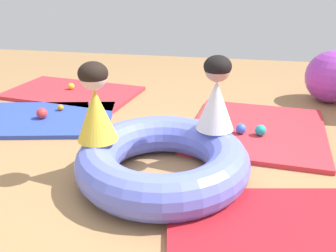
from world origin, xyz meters
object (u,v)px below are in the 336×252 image
object	(u,v)px
play_ball_pink	(91,104)
play_ball_teal	(261,130)
play_ball_orange	(61,107)
play_ball_blue	(241,129)
play_ball_yellow	(71,86)
child_in_white	(216,94)
inflatable_cushion	(163,161)
exercise_ball_large	(332,77)
child_in_yellow	(95,103)
play_ball_red	(42,113)

from	to	relation	value
play_ball_pink	play_ball_teal	size ratio (longest dim) A/B	0.65
play_ball_orange	play_ball_blue	world-z (taller)	play_ball_blue
play_ball_orange	play_ball_teal	size ratio (longest dim) A/B	0.64
play_ball_blue	play_ball_yellow	size ratio (longest dim) A/B	1.16
child_in_white	play_ball_blue	world-z (taller)	child_in_white
inflatable_cushion	play_ball_pink	bearing A→B (deg)	129.61
exercise_ball_large	play_ball_yellow	bearing A→B (deg)	-175.63
play_ball_pink	play_ball_orange	bearing A→B (deg)	-148.10
play_ball_blue	exercise_ball_large	world-z (taller)	exercise_ball_large
child_in_white	play_ball_teal	world-z (taller)	child_in_white
play_ball_blue	play_ball_teal	bearing A→B (deg)	-3.24
child_in_yellow	play_ball_orange	world-z (taller)	child_in_yellow
child_in_white	play_ball_teal	distance (m)	0.77
play_ball_pink	play_ball_orange	size ratio (longest dim) A/B	1.01
play_ball_red	child_in_yellow	bearing A→B (deg)	-43.50
child_in_white	child_in_yellow	world-z (taller)	child_in_yellow
child_in_white	exercise_ball_large	size ratio (longest dim) A/B	0.95
child_in_yellow	play_ball_teal	size ratio (longest dim) A/B	5.61
play_ball_pink	play_ball_yellow	world-z (taller)	play_ball_yellow
child_in_yellow	play_ball_blue	size ratio (longest dim) A/B	6.04
play_ball_teal	play_ball_red	bearing A→B (deg)	179.44
exercise_ball_large	play_ball_red	bearing A→B (deg)	-157.89
play_ball_yellow	exercise_ball_large	bearing A→B (deg)	4.37
play_ball_orange	play_ball_pink	bearing A→B (deg)	31.90
child_in_yellow	play_ball_yellow	world-z (taller)	child_in_yellow
child_in_yellow	play_ball_pink	bearing A→B (deg)	-63.74
child_in_yellow	play_ball_pink	size ratio (longest dim) A/B	8.69
child_in_white	exercise_ball_large	bearing A→B (deg)	79.13
play_ball_blue	play_ball_yellow	bearing A→B (deg)	154.89
play_ball_blue	play_ball_teal	world-z (taller)	play_ball_teal
child_in_yellow	child_in_white	bearing A→B (deg)	-154.32
play_ball_pink	play_ball_yellow	bearing A→B (deg)	130.88
play_ball_orange	play_ball_teal	distance (m)	1.98
inflatable_cushion	child_in_white	world-z (taller)	child_in_white
inflatable_cushion	play_ball_teal	world-z (taller)	inflatable_cushion
play_ball_blue	exercise_ball_large	distance (m)	1.51
play_ball_orange	play_ball_yellow	distance (m)	0.71
inflatable_cushion	play_ball_teal	bearing A→B (deg)	48.90
play_ball_blue	play_ball_teal	xyz separation A→B (m)	(0.17, -0.01, 0.00)
inflatable_cushion	play_ball_blue	xyz separation A→B (m)	(0.53, 0.81, -0.06)
play_ball_pink	play_ball_blue	distance (m)	1.59
play_ball_orange	child_in_yellow	bearing A→B (deg)	-52.91
play_ball_yellow	play_ball_blue	bearing A→B (deg)	-25.11
play_ball_teal	exercise_ball_large	size ratio (longest dim) A/B	0.17
play_ball_teal	exercise_ball_large	distance (m)	1.42
child_in_white	play_ball_yellow	world-z (taller)	child_in_white
play_ball_orange	exercise_ball_large	world-z (taller)	exercise_ball_large
play_ball_red	play_ball_orange	xyz separation A→B (m)	(0.08, 0.24, -0.02)
child_in_white	play_ball_blue	distance (m)	0.72
exercise_ball_large	play_ball_blue	bearing A→B (deg)	-129.33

